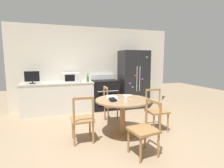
% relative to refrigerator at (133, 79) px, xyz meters
% --- Properties ---
extents(ground_plane, '(14.00, 14.00, 0.00)m').
position_rel_refrigerator_xyz_m(ground_plane, '(-1.21, -2.23, -0.93)').
color(ground_plane, '#9E8466').
extents(back_wall, '(5.20, 0.10, 2.60)m').
position_rel_refrigerator_xyz_m(back_wall, '(-1.21, 0.42, 0.37)').
color(back_wall, silver).
rests_on(back_wall, ground_plane).
extents(kitchen_counter, '(2.04, 0.64, 0.90)m').
position_rel_refrigerator_xyz_m(kitchen_counter, '(-2.40, 0.06, -0.48)').
color(kitchen_counter, silver).
rests_on(kitchen_counter, ground_plane).
extents(refrigerator, '(0.88, 0.72, 1.86)m').
position_rel_refrigerator_xyz_m(refrigerator, '(0.00, 0.00, 0.00)').
color(refrigerator, black).
rests_on(refrigerator, ground_plane).
extents(oven_range, '(0.79, 0.68, 1.08)m').
position_rel_refrigerator_xyz_m(oven_range, '(-0.97, 0.03, -0.46)').
color(oven_range, black).
rests_on(oven_range, ground_plane).
extents(microwave, '(0.49, 0.35, 0.28)m').
position_rel_refrigerator_xyz_m(microwave, '(-2.02, 0.10, 0.11)').
color(microwave, white).
rests_on(microwave, kitchen_counter).
extents(countertop_tv, '(0.39, 0.16, 0.35)m').
position_rel_refrigerator_xyz_m(countertop_tv, '(-3.08, 0.05, 0.16)').
color(countertop_tv, black).
rests_on(countertop_tv, kitchen_counter).
extents(counter_bottle, '(0.07, 0.07, 0.24)m').
position_rel_refrigerator_xyz_m(counter_bottle, '(-1.52, 0.01, 0.06)').
color(counter_bottle, '#2D6B38').
rests_on(counter_bottle, kitchen_counter).
extents(dining_table, '(1.11, 1.11, 0.76)m').
position_rel_refrigerator_xyz_m(dining_table, '(-1.18, -2.03, -0.33)').
color(dining_table, '#997551').
rests_on(dining_table, ground_plane).
extents(dining_chair_left, '(0.42, 0.42, 0.90)m').
position_rel_refrigerator_xyz_m(dining_chair_left, '(-2.01, -2.06, -0.49)').
color(dining_chair_left, '#9E7042').
rests_on(dining_chair_left, ground_plane).
extents(dining_chair_far, '(0.44, 0.44, 0.90)m').
position_rel_refrigerator_xyz_m(dining_chair_far, '(-1.14, -1.20, -0.49)').
color(dining_chair_far, '#9E7042').
rests_on(dining_chair_far, ground_plane).
extents(dining_chair_right, '(0.43, 0.43, 0.90)m').
position_rel_refrigerator_xyz_m(dining_chair_right, '(-0.35, -1.98, -0.49)').
color(dining_chair_right, '#9E7042').
rests_on(dining_chair_right, ground_plane).
extents(dining_chair_near, '(0.48, 0.48, 0.90)m').
position_rel_refrigerator_xyz_m(dining_chair_near, '(-1.11, -2.85, -0.49)').
color(dining_chair_near, '#9E7042').
rests_on(dining_chair_near, ground_plane).
extents(candle_glass, '(0.08, 0.08, 0.09)m').
position_rel_refrigerator_xyz_m(candle_glass, '(-1.18, -2.21, -0.13)').
color(candle_glass, silver).
rests_on(candle_glass, dining_table).
extents(folded_napkin, '(0.19, 0.10, 0.05)m').
position_rel_refrigerator_xyz_m(folded_napkin, '(-1.00, -1.85, -0.14)').
color(folded_napkin, silver).
rests_on(folded_napkin, dining_table).
extents(wallet, '(0.15, 0.16, 0.07)m').
position_rel_refrigerator_xyz_m(wallet, '(-1.42, -2.12, -0.14)').
color(wallet, black).
rests_on(wallet, dining_table).
extents(mail_stack, '(0.29, 0.35, 0.02)m').
position_rel_refrigerator_xyz_m(mail_stack, '(-1.34, -1.80, -0.16)').
color(mail_stack, white).
rests_on(mail_stack, dining_table).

